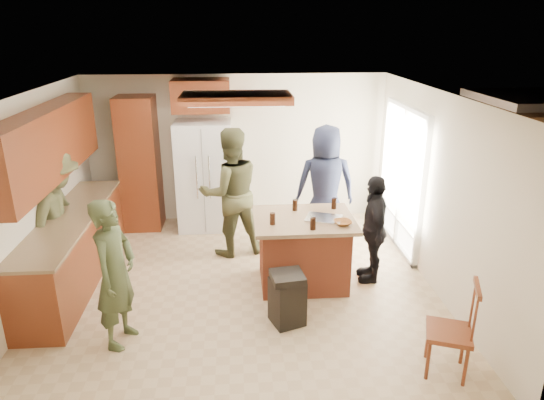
{
  "coord_description": "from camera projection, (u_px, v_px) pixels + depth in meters",
  "views": [
    {
      "loc": [
        -0.01,
        -5.6,
        3.26
      ],
      "look_at": [
        0.42,
        0.18,
        1.15
      ],
      "focal_mm": 32.0,
      "sensor_mm": 36.0,
      "label": 1
    }
  ],
  "objects": [
    {
      "name": "room_shell",
      "position": [
        506.0,
        180.0,
        7.91
      ],
      "size": [
        8.0,
        5.2,
        5.0
      ],
      "color": "tan",
      "rests_on": "ground"
    },
    {
      "name": "person_front_left",
      "position": [
        115.0,
        274.0,
        5.03
      ],
      "size": [
        0.58,
        0.69,
        1.64
      ],
      "primitive_type": "imported",
      "rotation": [
        0.0,
        0.0,
        1.29
      ],
      "color": "#384226",
      "rests_on": "ground"
    },
    {
      "name": "person_behind_left",
      "position": [
        231.0,
        193.0,
        7.04
      ],
      "size": [
        1.05,
        0.8,
        1.91
      ],
      "primitive_type": "imported",
      "rotation": [
        0.0,
        0.0,
        3.41
      ],
      "color": "#434427",
      "rests_on": "ground"
    },
    {
      "name": "person_behind_right",
      "position": [
        325.0,
        185.0,
        7.44
      ],
      "size": [
        0.94,
        0.63,
        1.86
      ],
      "primitive_type": "imported",
      "rotation": [
        0.0,
        0.0,
        3.09
      ],
      "color": "#181C30",
      "rests_on": "ground"
    },
    {
      "name": "person_side_right",
      "position": [
        373.0,
        229.0,
        6.36
      ],
      "size": [
        0.54,
        0.9,
        1.46
      ],
      "primitive_type": "imported",
      "rotation": [
        0.0,
        0.0,
        -1.7
      ],
      "color": "black",
      "rests_on": "ground"
    },
    {
      "name": "person_counter",
      "position": [
        60.0,
        217.0,
        6.31
      ],
      "size": [
        0.63,
        1.2,
        1.79
      ],
      "primitive_type": "imported",
      "rotation": [
        0.0,
        0.0,
        1.49
      ],
      "color": "#3D3E24",
      "rests_on": "ground"
    },
    {
      "name": "left_cabinetry",
      "position": [
        65.0,
        214.0,
        6.25
      ],
      "size": [
        0.64,
        3.0,
        2.3
      ],
      "color": "maroon",
      "rests_on": "ground"
    },
    {
      "name": "back_wall_units",
      "position": [
        155.0,
        147.0,
        7.86
      ],
      "size": [
        1.8,
        0.6,
        2.45
      ],
      "color": "maroon",
      "rests_on": "ground"
    },
    {
      "name": "refrigerator",
      "position": [
        205.0,
        176.0,
        8.0
      ],
      "size": [
        0.9,
        0.76,
        1.8
      ],
      "color": "white",
      "rests_on": "ground"
    },
    {
      "name": "kitchen_island",
      "position": [
        303.0,
        250.0,
        6.33
      ],
      "size": [
        1.28,
        1.03,
        0.93
      ],
      "color": "#AC482C",
      "rests_on": "ground"
    },
    {
      "name": "island_items",
      "position": [
        322.0,
        217.0,
        6.1
      ],
      "size": [
        1.03,
        0.74,
        0.15
      ],
      "color": "silver",
      "rests_on": "kitchen_island"
    },
    {
      "name": "trash_bin",
      "position": [
        287.0,
        298.0,
        5.52
      ],
      "size": [
        0.44,
        0.44,
        0.63
      ],
      "color": "black",
      "rests_on": "ground"
    },
    {
      "name": "spindle_chair",
      "position": [
        451.0,
        333.0,
        4.68
      ],
      "size": [
        0.54,
        0.54,
        0.99
      ],
      "color": "maroon",
      "rests_on": "ground"
    }
  ]
}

